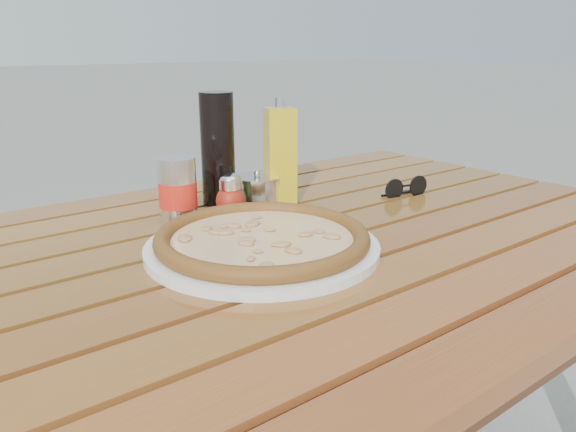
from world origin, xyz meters
TOP-DOWN VIEW (x-y plane):
  - table at (0.00, -0.00)m, footprint 1.40×0.90m
  - plate at (-0.09, -0.03)m, footprint 0.45×0.45m
  - pizza at (-0.09, -0.03)m, footprint 0.43×0.43m
  - pepper_shaker at (-0.03, 0.16)m, footprint 0.06×0.06m
  - oregano_shaker at (-0.02, 0.16)m, footprint 0.06×0.06m
  - dark_bottle at (0.01, 0.25)m, footprint 0.07×0.07m
  - soda_can at (-0.12, 0.18)m, footprint 0.09×0.09m
  - olive_oil_cruet at (0.10, 0.18)m, footprint 0.07×0.07m
  - parmesan_tin at (0.06, 0.19)m, footprint 0.12×0.12m
  - sunglasses at (0.35, 0.06)m, footprint 0.11×0.04m

SIDE VIEW (x-z plane):
  - table at x=0.00m, z-range 0.30..1.05m
  - plate at x=-0.09m, z-range 0.75..0.76m
  - sunglasses at x=0.35m, z-range 0.74..0.79m
  - pizza at x=-0.09m, z-range 0.76..0.79m
  - parmesan_tin at x=0.06m, z-range 0.74..0.82m
  - pepper_shaker at x=-0.03m, z-range 0.75..0.83m
  - oregano_shaker at x=-0.02m, z-range 0.75..0.83m
  - soda_can at x=-0.12m, z-range 0.75..0.87m
  - olive_oil_cruet at x=0.10m, z-range 0.74..0.95m
  - dark_bottle at x=0.01m, z-range 0.75..0.97m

